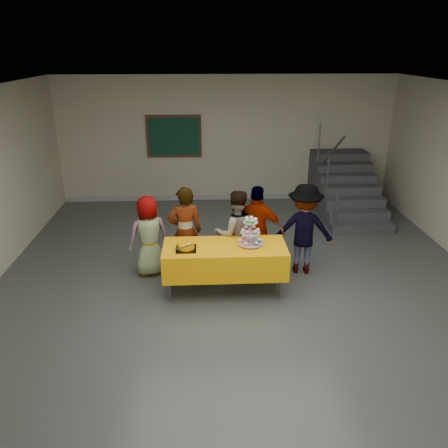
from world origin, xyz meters
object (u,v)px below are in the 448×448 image
object	(u,v)px
schoolchild_a	(149,236)
schoolchild_b	(185,232)
bear_cake	(186,246)
schoolchild_c	(236,233)
staircase	(344,189)
noticeboard	(174,137)
schoolchild_d	(257,231)
bake_table	(225,259)
schoolchild_e	(304,229)
cupcake_stand	(250,233)

from	to	relation	value
schoolchild_a	schoolchild_b	distance (m)	0.62
bear_cake	schoolchild_c	size ratio (longest dim) A/B	0.24
staircase	noticeboard	world-z (taller)	noticeboard
bear_cake	schoolchild_d	size ratio (longest dim) A/B	0.23
bear_cake	schoolchild_a	world-z (taller)	schoolchild_a
schoolchild_a	noticeboard	distance (m)	3.87
schoolchild_d	staircase	distance (m)	3.85
bear_cake	schoolchild_a	xyz separation A→B (m)	(-0.64, 0.73, -0.15)
bake_table	schoolchild_e	bearing A→B (deg)	23.61
cupcake_stand	schoolchild_a	bearing A→B (deg)	159.14
schoolchild_d	schoolchild_c	bearing A→B (deg)	19.11
schoolchild_c	noticeboard	size ratio (longest dim) A/B	1.13
bear_cake	schoolchild_b	bearing A→B (deg)	93.26
schoolchild_a	bear_cake	bearing A→B (deg)	109.00
bear_cake	schoolchild_e	bearing A→B (deg)	19.31
bake_table	noticeboard	size ratio (longest dim) A/B	1.45
schoolchild_d	noticeboard	size ratio (longest dim) A/B	1.18
cupcake_stand	schoolchild_d	xyz separation A→B (m)	(0.18, 0.54, -0.19)
staircase	noticeboard	distance (m)	4.18
bake_table	schoolchild_b	size ratio (longest dim) A/B	1.22
bear_cake	schoolchild_a	size ratio (longest dim) A/B	0.26
schoolchild_c	schoolchild_e	size ratio (longest dim) A/B	0.95
schoolchild_a	staircase	bearing A→B (deg)	-167.23
schoolchild_a	schoolchild_d	world-z (taller)	schoolchild_d
cupcake_stand	noticeboard	distance (m)	4.62
cupcake_stand	noticeboard	xyz separation A→B (m)	(-1.37, 4.37, 0.64)
bake_table	cupcake_stand	size ratio (longest dim) A/B	4.22
cupcake_stand	schoolchild_e	world-z (taller)	schoolchild_e
schoolchild_b	schoolchild_c	distance (m)	0.83
noticeboard	schoolchild_c	bearing A→B (deg)	-72.80
cupcake_stand	bake_table	bearing A→B (deg)	-175.13
schoolchild_e	noticeboard	distance (m)	4.54
schoolchild_b	staircase	distance (m)	4.68
schoolchild_b	schoolchild_a	bearing A→B (deg)	-16.40
schoolchild_b	schoolchild_c	xyz separation A→B (m)	(0.83, -0.02, -0.03)
bake_table	noticeboard	world-z (taller)	noticeboard
bake_table	cupcake_stand	bearing A→B (deg)	4.87
staircase	bake_table	bearing A→B (deg)	-129.74
schoolchild_e	noticeboard	size ratio (longest dim) A/B	1.19
schoolchild_c	schoolchild_a	bearing A→B (deg)	-11.74
bake_table	staircase	bearing A→B (deg)	50.26
bear_cake	schoolchild_e	distance (m)	2.04
schoolchild_d	noticeboard	world-z (taller)	noticeboard
staircase	schoolchild_d	bearing A→B (deg)	-128.73
bake_table	schoolchild_c	xyz separation A→B (m)	(0.21, 0.55, 0.18)
cupcake_stand	schoolchild_c	xyz separation A→B (m)	(-0.18, 0.52, -0.22)
bear_cake	schoolchild_e	xyz separation A→B (m)	(1.93, 0.67, -0.06)
schoolchild_b	schoolchild_c	world-z (taller)	schoolchild_b
bake_table	bear_cake	world-z (taller)	bear_cake
schoolchild_b	noticeboard	bearing A→B (deg)	-93.67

